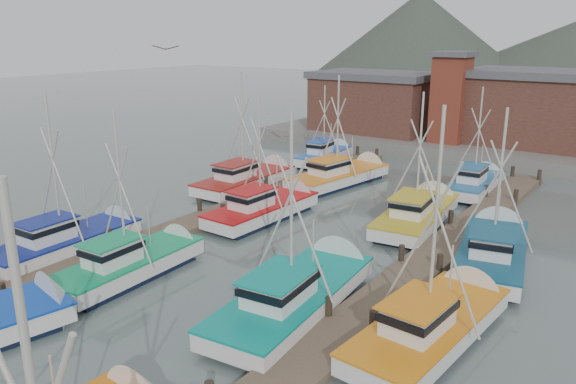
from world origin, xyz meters
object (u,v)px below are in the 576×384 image
Objects in this scene: lookout_tower at (450,97)px; boat_12 at (343,175)px; boat_4 at (137,262)px; boat_8 at (268,208)px.

lookout_tower reaches higher than boat_12.
boat_12 reaches higher than boat_4.
boat_4 is at bearing -87.59° from boat_8.
lookout_tower is 0.94× the size of boat_8.
boat_8 is at bearing -79.42° from boat_12.
lookout_tower is at bearing 83.80° from boat_4.
lookout_tower is 0.83× the size of boat_12.
boat_12 is at bearing 88.59° from boat_4.
boat_12 is at bearing -99.74° from lookout_tower.
boat_8 is at bearing 87.88° from boat_4.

